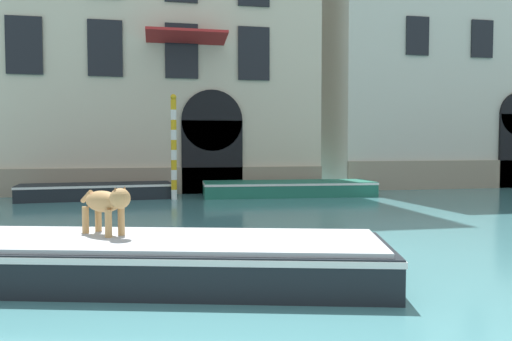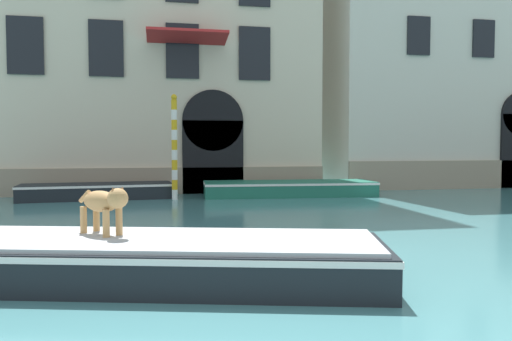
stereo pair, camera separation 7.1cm
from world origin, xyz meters
The scene contains 6 objects.
palazzo_right centered at (15.61, 22.06, 7.10)m, with size 15.22×6.13×14.23m.
boat_foreground centered at (-0.51, 6.71, 0.33)m, with size 8.11×3.80×0.62m.
dog_on_deck centered at (-0.48, 6.90, 1.08)m, with size 0.77×0.86×0.71m.
boat_moored_near_palazzo centered at (-1.86, 17.73, 0.29)m, with size 5.27×1.99×0.55m.
boat_moored_far centered at (5.05, 17.52, 0.28)m, with size 6.42×2.25×0.54m.
mooring_pole_0 centered at (0.81, 17.01, 1.84)m, with size 0.21×0.21×3.64m.
Camera 1 is at (0.23, -0.44, 1.90)m, focal length 35.00 mm.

